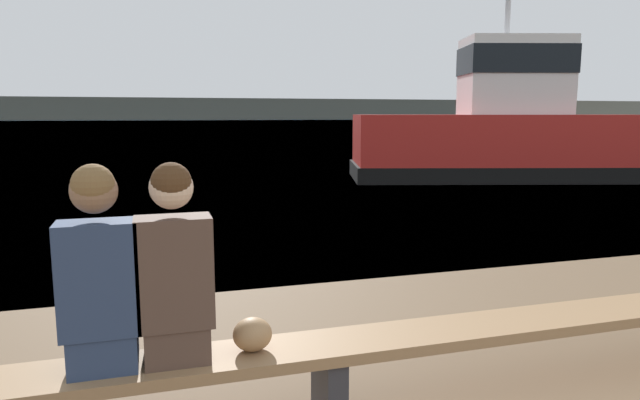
# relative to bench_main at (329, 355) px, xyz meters

# --- Properties ---
(water_surface) EXTENTS (240.00, 240.00, 0.00)m
(water_surface) POSITION_rel_bench_main_xyz_m (1.01, 122.54, -0.37)
(water_surface) COLOR #386084
(water_surface) RESTS_ON ground
(far_shoreline) EXTENTS (600.00, 12.00, 6.33)m
(far_shoreline) POSITION_rel_bench_main_xyz_m (1.01, 174.77, 2.79)
(far_shoreline) COLOR #4C4C42
(far_shoreline) RESTS_ON ground
(bench_main) EXTENTS (6.98, 0.41, 0.45)m
(bench_main) POSITION_rel_bench_main_xyz_m (0.00, 0.00, 0.00)
(bench_main) COLOR #8E6B47
(bench_main) RESTS_ON ground
(person_left) EXTENTS (0.38, 0.38, 1.06)m
(person_left) POSITION_rel_bench_main_xyz_m (-1.21, -0.00, 0.57)
(person_left) COLOR navy
(person_left) RESTS_ON bench_main
(person_right) EXTENTS (0.38, 0.38, 1.06)m
(person_right) POSITION_rel_bench_main_xyz_m (-0.84, -0.00, 0.56)
(person_right) COLOR #4C382D
(person_right) RESTS_ON bench_main
(shopping_bag) EXTENTS (0.22, 0.20, 0.19)m
(shopping_bag) POSITION_rel_bench_main_xyz_m (-0.44, 0.01, 0.17)
(shopping_bag) COLOR #9E754C
(shopping_bag) RESTS_ON bench_main
(tugboat_red) EXTENTS (8.23, 4.76, 6.92)m
(tugboat_red) POSITION_rel_bench_main_xyz_m (8.17, 10.39, 0.81)
(tugboat_red) COLOR red
(tugboat_red) RESTS_ON water_surface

